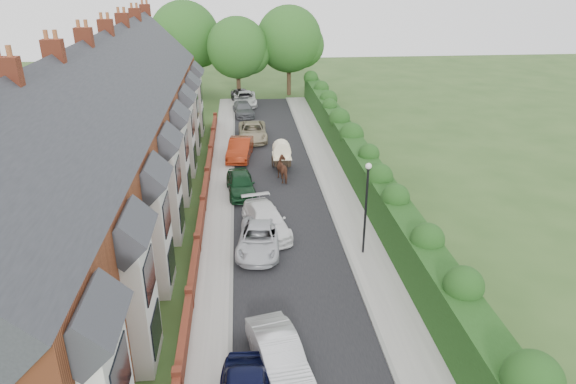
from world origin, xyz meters
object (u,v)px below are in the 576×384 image
at_px(car_silver_a, 279,355).
at_px(car_green, 241,184).
at_px(car_white, 266,220).
at_px(car_black, 242,96).
at_px(car_beige, 253,132).
at_px(horse_cart, 282,153).
at_px(lamppost, 366,198).
at_px(car_silver_b, 259,238).
at_px(car_grey, 243,109).
at_px(horse, 284,169).
at_px(car_red, 240,149).

bearing_deg(car_silver_a, car_green, 81.20).
distance_m(car_white, car_black, 31.34).
bearing_deg(car_beige, car_silver_a, -89.87).
bearing_deg(horse_cart, car_beige, 104.39).
distance_m(lamppost, car_silver_b, 6.14).
relative_size(car_silver_a, car_beige, 0.83).
height_order(car_grey, horse, horse).
distance_m(car_green, horse_cart, 5.35).
height_order(lamppost, car_white, lamppost).
bearing_deg(car_green, car_grey, 83.63).
relative_size(car_white, car_grey, 1.09).
distance_m(horse, horse_cart, 2.21).
xyz_separation_m(car_white, car_black, (-1.03, 31.32, 0.06)).
relative_size(car_silver_a, horse, 2.20).
xyz_separation_m(car_silver_b, car_white, (0.46, 2.00, 0.06)).
height_order(car_black, horse_cart, horse_cart).
distance_m(car_beige, horse_cart, 7.94).
xyz_separation_m(car_silver_b, car_grey, (-0.52, 28.00, -0.00)).
height_order(lamppost, car_silver_a, lamppost).
relative_size(lamppost, car_white, 1.02).
bearing_deg(car_red, car_beige, 84.26).
bearing_deg(car_silver_a, car_white, 76.28).
xyz_separation_m(car_green, car_black, (0.37, 25.72, 0.04)).
bearing_deg(car_grey, car_red, -98.67).
bearing_deg(car_red, car_green, -82.42).
bearing_deg(horse, lamppost, 90.89).
distance_m(car_silver_a, car_green, 16.85).
bearing_deg(car_red, car_grey, 95.76).
relative_size(car_grey, horse, 2.30).
bearing_deg(car_silver_b, car_red, 100.09).
relative_size(car_white, horse, 2.51).
bearing_deg(car_grey, car_silver_a, -95.48).
height_order(car_silver_b, car_green, car_green).
height_order(car_white, horse_cart, horse_cart).
bearing_deg(car_silver_a, car_silver_b, 79.06).
distance_m(car_silver_a, car_grey, 37.21).
bearing_deg(horse, car_green, 18.58).
relative_size(lamppost, car_grey, 1.12).
distance_m(car_silver_b, horse, 9.99).
relative_size(lamppost, car_silver_a, 1.17).
bearing_deg(horse_cart, car_white, -99.78).
relative_size(car_white, car_black, 1.08).
bearing_deg(car_grey, car_white, -94.69).
xyz_separation_m(car_silver_a, horse, (1.80, 18.95, 0.12)).
height_order(car_red, horse_cart, horse_cart).
distance_m(car_red, horse, 5.90).
xyz_separation_m(car_silver_a, car_beige, (-0.17, 28.80, 0.01)).
distance_m(car_grey, car_black, 5.32).
height_order(car_grey, car_black, car_black).
distance_m(car_black, horse_cart, 21.58).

